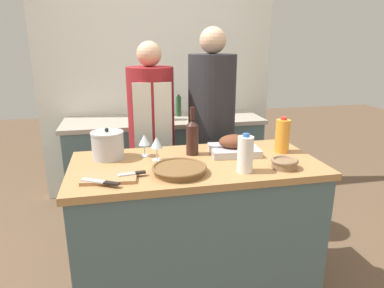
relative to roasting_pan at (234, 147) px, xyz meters
The scene contains 20 objects.
kitchen_island 0.58m from the roasting_pan, 159.37° to the right, with size 1.46×0.71×0.92m.
back_counter 1.43m from the roasting_pan, 101.83° to the left, with size 1.92×0.60×0.88m.
back_wall 1.70m from the roasting_pan, 99.37° to the left, with size 2.42×0.10×2.55m.
roasting_pan is the anchor object (origin of this frame).
wicker_basket 0.48m from the roasting_pan, 146.67° to the right, with size 0.30×0.30×0.04m.
cutting_board 0.81m from the roasting_pan, 161.13° to the right, with size 0.30×0.20×0.02m.
stock_pot 0.78m from the roasting_pan, behind, with size 0.20×0.20×0.19m.
mixing_bowl 0.36m from the roasting_pan, 58.03° to the right, with size 0.15×0.15×0.06m.
juice_jug 0.32m from the roasting_pan, ahead, with size 0.09×0.09×0.23m.
milk_jug 0.32m from the roasting_pan, 98.36° to the right, with size 0.09×0.09×0.22m.
wine_bottle_green 0.28m from the roasting_pan, behind, with size 0.08×0.08×0.30m.
wine_glass_left 0.57m from the roasting_pan, behind, with size 0.07×0.07×0.14m.
wine_glass_right 0.50m from the roasting_pan, behind, with size 0.07×0.07×0.14m.
knife_chef 0.88m from the roasting_pan, 156.82° to the right, with size 0.19×0.13×0.01m.
knife_paring 0.70m from the roasting_pan, 157.84° to the right, with size 0.15×0.05×0.01m.
stand_mixer 1.29m from the roasting_pan, 104.94° to the left, with size 0.18×0.14×0.29m.
condiment_bottle_tall 1.28m from the roasting_pan, 80.06° to the left, with size 0.06×0.06×0.17m.
condiment_bottle_short 1.39m from the roasting_pan, 94.51° to the left, with size 0.05×0.05×0.22m.
person_cook_aproned 0.80m from the roasting_pan, 124.81° to the left, with size 0.36×0.36×1.61m.
person_cook_guest 0.61m from the roasting_pan, 88.35° to the left, with size 0.37×0.37×1.72m.
Camera 1 is at (-0.43, -1.86, 1.61)m, focal length 32.00 mm.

